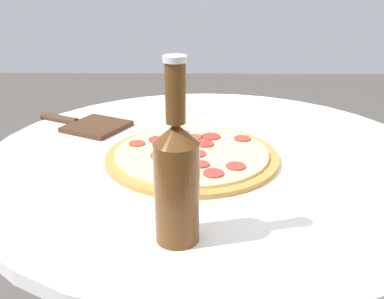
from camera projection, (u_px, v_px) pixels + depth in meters
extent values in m
cylinder|color=white|center=(209.00, 282.00, 1.05)|extent=(0.10, 0.10, 0.65)
cylinder|color=white|center=(211.00, 157.00, 0.92)|extent=(0.97, 0.97, 0.02)
cylinder|color=#B77F3D|center=(192.00, 156.00, 0.88)|extent=(0.36, 0.36, 0.01)
cylinder|color=beige|center=(192.00, 153.00, 0.88)|extent=(0.31, 0.31, 0.01)
cylinder|color=#A23632|center=(236.00, 166.00, 0.81)|extent=(0.04, 0.04, 0.00)
cylinder|color=#AB3129|center=(205.00, 144.00, 0.91)|extent=(0.04, 0.04, 0.00)
cylinder|color=#A43729|center=(161.00, 155.00, 0.85)|extent=(0.04, 0.04, 0.00)
cylinder|color=#A63E28|center=(182.00, 133.00, 0.97)|extent=(0.04, 0.04, 0.00)
cylinder|color=#A03E33|center=(195.00, 137.00, 0.95)|extent=(0.03, 0.03, 0.00)
cylinder|color=#B83B29|center=(137.00, 143.00, 0.92)|extent=(0.04, 0.04, 0.00)
cylinder|color=#AF3127|center=(211.00, 136.00, 0.95)|extent=(0.04, 0.04, 0.00)
cylinder|color=#A43631|center=(211.00, 173.00, 0.78)|extent=(0.04, 0.04, 0.00)
cylinder|color=#A83C2D|center=(178.00, 139.00, 0.94)|extent=(0.04, 0.04, 0.00)
cylinder|color=#B93132|center=(158.00, 139.00, 0.94)|extent=(0.04, 0.04, 0.00)
cylinder|color=#B63529|center=(242.00, 139.00, 0.94)|extent=(0.04, 0.04, 0.00)
cylinder|color=#AA342B|center=(180.00, 154.00, 0.86)|extent=(0.03, 0.03, 0.00)
cylinder|color=#A6372A|center=(174.00, 172.00, 0.78)|extent=(0.03, 0.03, 0.00)
cylinder|color=#A83333|center=(201.00, 164.00, 0.81)|extent=(0.03, 0.03, 0.00)
cylinder|color=#AA3434|center=(196.00, 154.00, 0.86)|extent=(0.04, 0.04, 0.00)
cylinder|color=#563314|center=(177.00, 193.00, 0.59)|extent=(0.06, 0.06, 0.15)
cone|color=#563314|center=(176.00, 133.00, 0.55)|extent=(0.06, 0.06, 0.03)
cylinder|color=#563314|center=(175.00, 93.00, 0.53)|extent=(0.03, 0.03, 0.08)
cylinder|color=silver|center=(175.00, 59.00, 0.52)|extent=(0.03, 0.03, 0.01)
cube|color=#422819|center=(97.00, 126.00, 1.05)|extent=(0.17, 0.17, 0.01)
cylinder|color=#422819|center=(60.00, 119.00, 1.11)|extent=(0.07, 0.11, 0.02)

